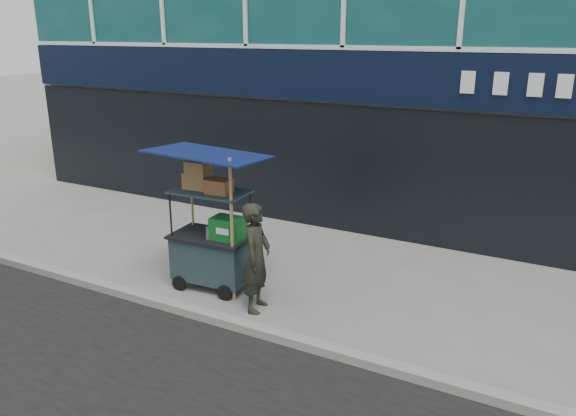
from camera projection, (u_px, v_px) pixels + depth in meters
The scene contains 4 objects.
ground at pixel (223, 316), 7.60m from camera, with size 80.00×80.00×0.00m, color slate.
curb at pixel (215, 318), 7.41m from camera, with size 80.00×0.18×0.12m, color gray.
vendor_cart at pixel (213, 240), 8.25m from camera, with size 1.64×1.21×2.12m.
vendor_man at pixel (256, 258), 7.56m from camera, with size 0.56×0.37×1.53m, color black.
Camera 1 is at (3.99, -5.57, 3.69)m, focal length 35.00 mm.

